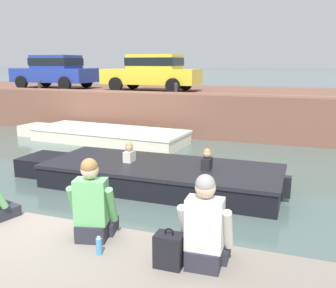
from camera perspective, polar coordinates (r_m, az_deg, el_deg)
The scene contains 13 objects.
ground_plane at distance 9.68m, azimuth 1.42°, elevation -5.18°, with size 400.00×400.00×0.00m, color #4C605B.
far_quay_wall at distance 17.07m, azimuth 9.90°, elevation 5.21°, with size 60.00×6.00×1.70m, color brown.
far_wall_coping at distance 14.17m, azimuth 7.98°, elevation 7.47°, with size 60.00×0.24×0.08m, color #925F4C.
boat_moored_west_cream at distance 14.26m, azimuth -9.89°, elevation 1.37°, with size 7.05×2.53×0.50m.
motorboat_passing at distance 9.02m, azimuth -2.64°, elevation -4.67°, with size 6.81×2.21×1.03m.
car_leftmost_blue at distance 18.79m, azimuth -16.85°, elevation 10.70°, with size 3.87×1.97×1.54m.
car_left_inner_yellow at distance 16.34m, azimuth -2.35°, elevation 11.04°, with size 4.12×1.94×1.54m.
mooring_bollard_west at distance 17.87m, azimuth -19.00°, elevation 8.56°, with size 0.15×0.15×0.45m.
mooring_bollard_mid at distance 14.75m, azimuth 1.21°, elevation 8.55°, with size 0.15×0.15×0.45m.
person_seated_right at distance 4.42m, azimuth -11.40°, elevation -9.45°, with size 0.58×0.60×0.97m.
person_seated_middle at distance 3.80m, azimuth 5.71°, elevation -12.99°, with size 0.54×0.54×0.97m.
bottle_drink at distance 4.16m, azimuth -10.48°, elevation -15.07°, with size 0.06×0.06×0.20m.
backpack_on_ledge at distance 3.86m, azimuth 0.23°, elevation -15.88°, with size 0.28×0.24×0.41m.
Camera 1 is at (2.90, -3.83, 2.91)m, focal length 40.00 mm.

